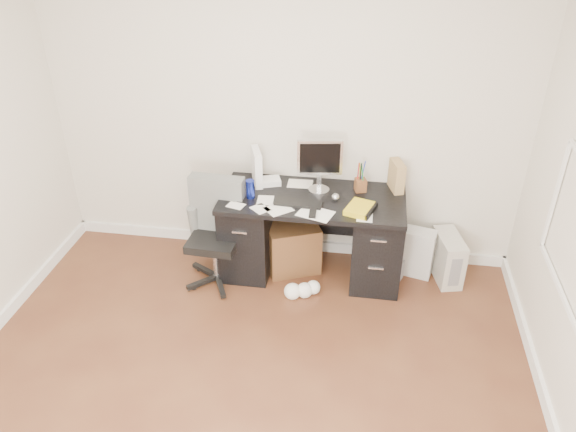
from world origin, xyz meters
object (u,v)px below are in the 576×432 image
keyboard (298,203)px  office_chair (214,235)px  desk (312,233)px  wicker_basket (291,244)px  lcd_monitor (320,166)px  pc_tower (447,258)px

keyboard → office_chair: 0.75m
desk → wicker_basket: desk is taller
desk → office_chair: 0.82m
lcd_monitor → office_chair: 1.03m
desk → lcd_monitor: lcd_monitor is taller
desk → keyboard: bearing=-126.5°
pc_tower → desk: bearing=171.4°
office_chair → pc_tower: 1.98m
office_chair → wicker_basket: size_ratio=2.10×
desk → pc_tower: (1.16, 0.09, -0.19)m
office_chair → wicker_basket: office_chair is taller
wicker_basket → office_chair: bearing=-151.2°
wicker_basket → pc_tower: bearing=0.6°
pc_tower → wicker_basket: (-1.35, -0.01, 0.01)m
pc_tower → office_chair: bearing=176.7°
desk → keyboard: size_ratio=3.96×
keyboard → pc_tower: (1.26, 0.23, -0.56)m
desk → office_chair: size_ratio=1.63×
desk → office_chair: (-0.78, -0.25, 0.06)m
desk → pc_tower: desk is taller
desk → lcd_monitor: size_ratio=3.24×
lcd_monitor → keyboard: lcd_monitor is taller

